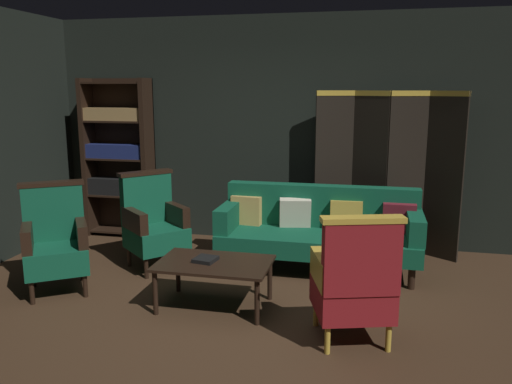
% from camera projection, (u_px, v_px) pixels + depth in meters
% --- Properties ---
extents(ground_plane, '(10.00, 10.00, 0.00)m').
position_uv_depth(ground_plane, '(235.00, 320.00, 4.39)').
color(ground_plane, '#3D2819').
extents(back_wall, '(7.20, 0.10, 2.80)m').
position_uv_depth(back_wall, '(285.00, 131.00, 6.45)').
color(back_wall, black).
rests_on(back_wall, ground_plane).
extents(folding_screen, '(1.66, 0.36, 1.90)m').
position_uv_depth(folding_screen, '(387.00, 171.00, 6.00)').
color(folding_screen, black).
rests_on(folding_screen, ground_plane).
extents(bookshelf, '(0.90, 0.32, 2.05)m').
position_uv_depth(bookshelf, '(119.00, 157.00, 6.74)').
color(bookshelf, black).
rests_on(bookshelf, ground_plane).
extents(velvet_couch, '(2.12, 0.78, 0.88)m').
position_uv_depth(velvet_couch, '(319.00, 227.00, 5.57)').
color(velvet_couch, black).
rests_on(velvet_couch, ground_plane).
extents(coffee_table, '(1.00, 0.64, 0.42)m').
position_uv_depth(coffee_table, '(214.00, 267.00, 4.58)').
color(coffee_table, black).
rests_on(coffee_table, ground_plane).
extents(armchair_gilt_accent, '(0.72, 0.72, 1.04)m').
position_uv_depth(armchair_gilt_accent, '(354.00, 282.00, 3.92)').
color(armchair_gilt_accent, gold).
rests_on(armchair_gilt_accent, ground_plane).
extents(armchair_wing_left, '(0.80, 0.80, 1.04)m').
position_uv_depth(armchair_wing_left, '(55.00, 241.00, 4.96)').
color(armchair_wing_left, black).
rests_on(armchair_wing_left, ground_plane).
extents(armchair_wing_right, '(0.82, 0.82, 1.04)m').
position_uv_depth(armchair_wing_right, '(153.00, 223.00, 5.61)').
color(armchair_wing_right, black).
rests_on(armchair_wing_right, ground_plane).
extents(book_black_cloth, '(0.21, 0.22, 0.03)m').
position_uv_depth(book_black_cloth, '(206.00, 259.00, 4.59)').
color(book_black_cloth, black).
rests_on(book_black_cloth, coffee_table).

